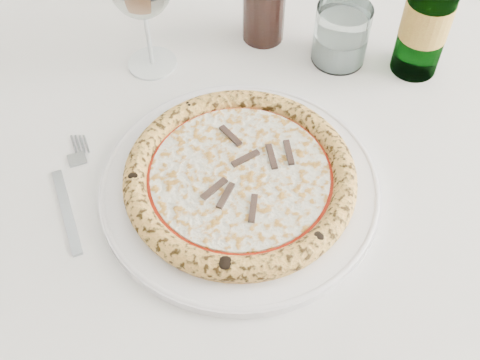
{
  "coord_description": "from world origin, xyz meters",
  "views": [
    {
      "loc": [
        0.17,
        -0.54,
        1.39
      ],
      "look_at": [
        0.17,
        -0.08,
        0.78
      ],
      "focal_mm": 45.0,
      "sensor_mm": 36.0,
      "label": 1
    }
  ],
  "objects_px": {
    "plate": "(240,185)",
    "tumbler": "(341,38)",
    "dining_table": "(239,168)",
    "pizza": "(240,177)",
    "beer_bottle": "(430,9)"
  },
  "relations": [
    {
      "from": "plate",
      "to": "tumbler",
      "type": "relative_size",
      "value": 3.91
    },
    {
      "from": "pizza",
      "to": "plate",
      "type": "bearing_deg",
      "value": 16.22
    },
    {
      "from": "dining_table",
      "to": "pizza",
      "type": "height_order",
      "value": "pizza"
    },
    {
      "from": "plate",
      "to": "beer_bottle",
      "type": "distance_m",
      "value": 0.37
    },
    {
      "from": "plate",
      "to": "beer_bottle",
      "type": "relative_size",
      "value": 1.35
    },
    {
      "from": "beer_bottle",
      "to": "dining_table",
      "type": "bearing_deg",
      "value": -154.26
    },
    {
      "from": "plate",
      "to": "pizza",
      "type": "relative_size",
      "value": 1.22
    },
    {
      "from": "plate",
      "to": "tumbler",
      "type": "bearing_deg",
      "value": 58.47
    },
    {
      "from": "dining_table",
      "to": "beer_bottle",
      "type": "xyz_separation_m",
      "value": [
        0.27,
        0.13,
        0.19
      ]
    },
    {
      "from": "dining_table",
      "to": "plate",
      "type": "xyz_separation_m",
      "value": [
        0.0,
        -0.1,
        0.09
      ]
    },
    {
      "from": "pizza",
      "to": "beer_bottle",
      "type": "xyz_separation_m",
      "value": [
        0.27,
        0.23,
        0.08
      ]
    },
    {
      "from": "pizza",
      "to": "beer_bottle",
      "type": "height_order",
      "value": "beer_bottle"
    },
    {
      "from": "dining_table",
      "to": "pizza",
      "type": "distance_m",
      "value": 0.15
    },
    {
      "from": "tumbler",
      "to": "beer_bottle",
      "type": "bearing_deg",
      "value": -11.53
    },
    {
      "from": "tumbler",
      "to": "beer_bottle",
      "type": "xyz_separation_m",
      "value": [
        0.11,
        -0.02,
        0.07
      ]
    }
  ]
}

